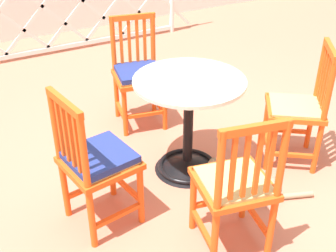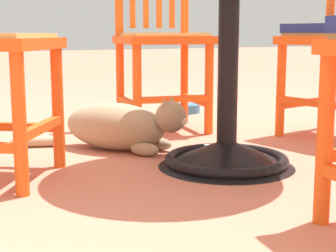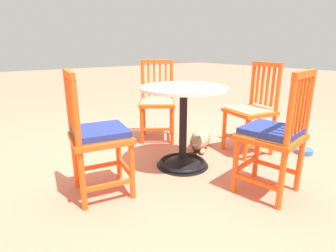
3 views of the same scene
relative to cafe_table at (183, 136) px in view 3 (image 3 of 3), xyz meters
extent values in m
plane|color=#C6755B|center=(0.13, -0.17, -0.28)|extent=(24.00, 24.00, 0.00)
cone|color=black|center=(0.00, 0.00, -0.23)|extent=(0.48, 0.48, 0.10)
torus|color=black|center=(0.00, 0.00, -0.26)|extent=(0.44, 0.44, 0.04)
cylinder|color=black|center=(0.00, 0.00, 0.09)|extent=(0.07, 0.07, 0.66)
cylinder|color=black|center=(0.00, 0.00, 0.40)|extent=(0.20, 0.20, 0.04)
cylinder|color=silver|center=(0.00, 0.00, 0.43)|extent=(0.76, 0.76, 0.02)
cylinder|color=#EA5619|center=(-0.59, 0.00, -0.06)|extent=(0.04, 0.04, 0.45)
cylinder|color=#EA5619|center=(-0.54, -0.34, -0.06)|extent=(0.04, 0.04, 0.45)
cylinder|color=#EA5619|center=(-0.93, -0.05, 0.17)|extent=(0.04, 0.04, 0.91)
cylinder|color=#EA5619|center=(-0.88, -0.39, 0.17)|extent=(0.04, 0.04, 0.91)
cube|color=#EA5619|center=(-0.76, -0.02, -0.14)|extent=(0.34, 0.08, 0.03)
cube|color=#EA5619|center=(-0.71, -0.36, -0.14)|extent=(0.34, 0.08, 0.03)
cube|color=#EA5619|center=(-0.57, -0.17, -0.11)|extent=(0.08, 0.34, 0.03)
cube|color=#EA5619|center=(-0.74, -0.19, 0.15)|extent=(0.45, 0.45, 0.04)
cube|color=tan|center=(-0.74, -0.19, 0.17)|extent=(0.40, 0.40, 0.02)
cube|color=#EA5619|center=(-0.92, -0.12, 0.40)|extent=(0.02, 0.03, 0.39)
cube|color=#EA5619|center=(-0.91, -0.18, 0.40)|extent=(0.02, 0.03, 0.39)
cube|color=#EA5619|center=(-0.90, -0.25, 0.40)|extent=(0.02, 0.03, 0.39)
cube|color=#EA5619|center=(-0.89, -0.32, 0.40)|extent=(0.02, 0.03, 0.39)
cube|color=#EA5619|center=(-0.90, -0.22, 0.61)|extent=(0.09, 0.38, 0.04)
cube|color=navy|center=(-0.74, -0.19, 0.20)|extent=(0.41, 0.41, 0.04)
cylinder|color=#EA5619|center=(-0.29, -0.54, -0.06)|extent=(0.04, 0.04, 0.45)
cylinder|color=#EA5619|center=(0.04, -0.61, -0.06)|extent=(0.04, 0.04, 0.45)
cylinder|color=#EA5619|center=(-0.36, -0.87, 0.17)|extent=(0.04, 0.04, 0.91)
cylinder|color=#EA5619|center=(-0.03, -0.94, 0.17)|extent=(0.04, 0.04, 0.91)
cube|color=#EA5619|center=(-0.33, -0.71, -0.14)|extent=(0.10, 0.34, 0.03)
cube|color=#EA5619|center=(0.00, -0.78, -0.14)|extent=(0.10, 0.34, 0.03)
cube|color=#EA5619|center=(-0.13, -0.58, -0.11)|extent=(0.34, 0.10, 0.03)
cube|color=#EA5619|center=(-0.16, -0.74, 0.15)|extent=(0.48, 0.48, 0.04)
cube|color=tan|center=(-0.16, -0.74, 0.17)|extent=(0.42, 0.42, 0.02)
cube|color=#EA5619|center=(-0.30, -0.89, 0.40)|extent=(0.03, 0.02, 0.39)
cube|color=#EA5619|center=(-0.23, -0.90, 0.40)|extent=(0.03, 0.02, 0.39)
cube|color=#EA5619|center=(-0.17, -0.92, 0.40)|extent=(0.03, 0.02, 0.39)
cube|color=#EA5619|center=(-0.10, -0.93, 0.40)|extent=(0.03, 0.02, 0.39)
cube|color=#EA5619|center=(-0.20, -0.91, 0.61)|extent=(0.38, 0.11, 0.04)
cylinder|color=#EA5619|center=(0.51, -0.29, -0.06)|extent=(0.04, 0.04, 0.45)
cylinder|color=#EA5619|center=(0.71, -0.02, -0.06)|extent=(0.04, 0.04, 0.45)
cylinder|color=#EA5619|center=(0.78, -0.49, 0.17)|extent=(0.04, 0.04, 0.91)
cylinder|color=#EA5619|center=(0.99, -0.22, 0.17)|extent=(0.04, 0.04, 0.91)
cube|color=#EA5619|center=(0.65, -0.39, -0.14)|extent=(0.29, 0.23, 0.03)
cube|color=#EA5619|center=(0.85, -0.12, -0.14)|extent=(0.29, 0.23, 0.03)
cube|color=#EA5619|center=(0.61, -0.15, -0.11)|extent=(0.23, 0.29, 0.03)
cube|color=#EA5619|center=(0.75, -0.26, 0.15)|extent=(0.56, 0.56, 0.04)
cube|color=tan|center=(0.75, -0.26, 0.17)|extent=(0.49, 0.49, 0.02)
cube|color=#EA5619|center=(0.82, -0.44, 0.40)|extent=(0.03, 0.03, 0.39)
cube|color=#EA5619|center=(0.86, -0.38, 0.40)|extent=(0.03, 0.03, 0.39)
cube|color=#EA5619|center=(0.90, -0.33, 0.40)|extent=(0.03, 0.03, 0.39)
cube|color=#EA5619|center=(0.94, -0.28, 0.40)|extent=(0.03, 0.03, 0.39)
cube|color=#EA5619|center=(0.88, -0.36, 0.61)|extent=(0.25, 0.32, 0.04)
cylinder|color=#EA5619|center=(0.13, 0.58, -0.06)|extent=(0.04, 0.04, 0.45)
cylinder|color=#EA5619|center=(-0.20, 0.65, -0.06)|extent=(0.04, 0.04, 0.45)
cylinder|color=#EA5619|center=(0.20, 0.91, 0.17)|extent=(0.04, 0.04, 0.91)
cylinder|color=#EA5619|center=(-0.13, 0.98, 0.17)|extent=(0.04, 0.04, 0.91)
cube|color=#EA5619|center=(0.17, 0.75, -0.14)|extent=(0.10, 0.34, 0.03)
cube|color=#EA5619|center=(-0.16, 0.82, -0.14)|extent=(0.10, 0.34, 0.03)
cube|color=#EA5619|center=(-0.03, 0.61, -0.11)|extent=(0.34, 0.10, 0.03)
cube|color=#EA5619|center=(0.00, 0.78, 0.15)|extent=(0.47, 0.47, 0.04)
cube|color=tan|center=(0.00, 0.78, 0.17)|extent=(0.42, 0.42, 0.02)
cube|color=#EA5619|center=(0.14, 0.93, 0.40)|extent=(0.03, 0.02, 0.39)
cube|color=#EA5619|center=(0.07, 0.94, 0.40)|extent=(0.03, 0.02, 0.39)
cube|color=#EA5619|center=(0.00, 0.95, 0.40)|extent=(0.03, 0.02, 0.39)
cube|color=#EA5619|center=(-0.06, 0.97, 0.40)|extent=(0.03, 0.02, 0.39)
cube|color=#EA5619|center=(0.04, 0.95, 0.61)|extent=(0.38, 0.11, 0.04)
cube|color=navy|center=(0.00, 0.78, 0.20)|extent=(0.43, 0.43, 0.04)
ellipsoid|color=#9E896B|center=(0.22, -0.45, -0.19)|extent=(0.41, 0.48, 0.19)
ellipsoid|color=silver|center=(0.17, -0.37, -0.20)|extent=(0.23, 0.23, 0.14)
sphere|color=#9E896B|center=(0.08, -0.24, -0.13)|extent=(0.12, 0.12, 0.12)
ellipsoid|color=silver|center=(0.06, -0.21, -0.15)|extent=(0.07, 0.07, 0.04)
cone|color=#9E896B|center=(0.06, -0.27, -0.08)|extent=(0.04, 0.04, 0.04)
cone|color=#9E896B|center=(0.12, -0.24, -0.08)|extent=(0.04, 0.04, 0.04)
ellipsoid|color=#9E896B|center=(0.08, -0.35, -0.26)|extent=(0.11, 0.13, 0.05)
ellipsoid|color=#9E896B|center=(0.18, -0.28, -0.26)|extent=(0.11, 0.13, 0.05)
cylinder|color=#9E896B|center=(0.48, -0.65, -0.26)|extent=(0.22, 0.12, 0.04)
cylinder|color=teal|center=(-0.56, -1.17, -0.26)|extent=(0.17, 0.17, 0.05)
camera|label=1|loc=(-1.42, -2.24, 1.67)|focal=46.92mm
camera|label=2|loc=(1.10, 1.49, 0.18)|focal=57.29mm
camera|label=3|loc=(-1.72, 1.52, 0.77)|focal=28.71mm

